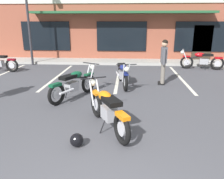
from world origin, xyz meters
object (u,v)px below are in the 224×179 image
object	(u,v)px
motorcycle_foreground_classic	(107,109)
motorcycle_black_cruiser	(74,84)
person_in_shorts_foreground	(164,59)
motorcycle_green_cafe_racer	(202,60)
motorcycle_red_sportbike	(123,73)
helmet_on_pavement	(77,140)

from	to	relation	value
motorcycle_foreground_classic	motorcycle_black_cruiser	bearing A→B (deg)	121.05
person_in_shorts_foreground	motorcycle_green_cafe_racer	bearing A→B (deg)	52.04
motorcycle_red_sportbike	motorcycle_green_cafe_racer	bearing A→B (deg)	40.64
motorcycle_red_sportbike	helmet_on_pavement	distance (m)	4.41
motorcycle_black_cruiser	motorcycle_green_cafe_racer	bearing A→B (deg)	42.28
motorcycle_black_cruiser	helmet_on_pavement	xyz separation A→B (m)	(0.69, -2.81, -0.33)
person_in_shorts_foreground	motorcycle_black_cruiser	bearing A→B (deg)	-148.40
motorcycle_black_cruiser	person_in_shorts_foreground	xyz separation A→B (m)	(2.97, 1.82, 0.49)
motorcycle_foreground_classic	person_in_shorts_foreground	size ratio (longest dim) A/B	1.15
motorcycle_foreground_classic	motorcycle_black_cruiser	size ratio (longest dim) A/B	1.01
motorcycle_black_cruiser	motorcycle_green_cafe_racer	distance (m)	7.17
motorcycle_red_sportbike	motorcycle_foreground_classic	bearing A→B (deg)	-94.08
motorcycle_black_cruiser	helmet_on_pavement	distance (m)	2.91
motorcycle_foreground_classic	motorcycle_black_cruiser	world-z (taller)	same
motorcycle_black_cruiser	person_in_shorts_foreground	world-z (taller)	person_in_shorts_foreground
motorcycle_red_sportbike	motorcycle_black_cruiser	size ratio (longest dim) A/B	1.10
helmet_on_pavement	person_in_shorts_foreground	bearing A→B (deg)	63.88
motorcycle_foreground_classic	motorcycle_green_cafe_racer	size ratio (longest dim) A/B	0.92
motorcycle_black_cruiser	person_in_shorts_foreground	bearing A→B (deg)	31.60
motorcycle_red_sportbike	person_in_shorts_foreground	bearing A→B (deg)	11.39
motorcycle_red_sportbike	person_in_shorts_foreground	world-z (taller)	person_in_shorts_foreground
motorcycle_foreground_classic	helmet_on_pavement	distance (m)	1.01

